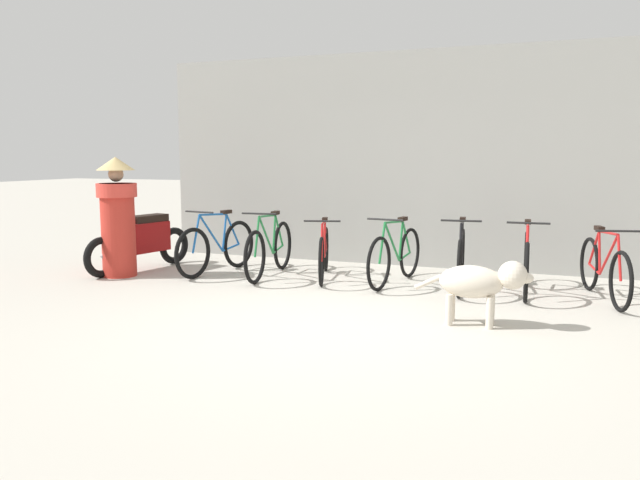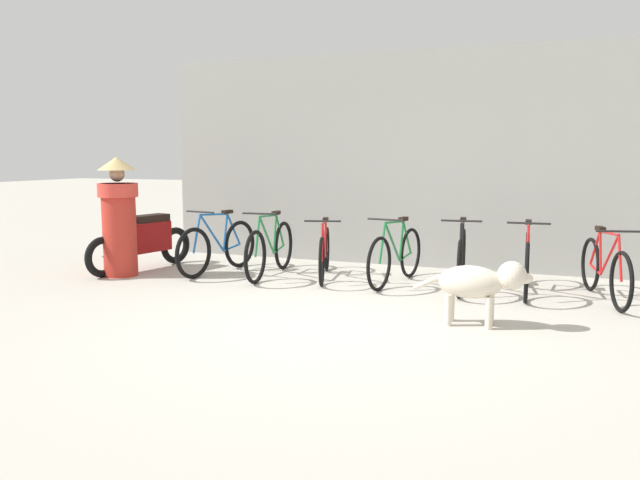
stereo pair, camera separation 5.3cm
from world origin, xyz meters
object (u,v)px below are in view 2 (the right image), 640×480
object	(u,v)px
bicycle_4	(461,259)
bicycle_5	(527,263)
bicycle_1	(270,249)
person_in_robes	(119,215)
bicycle_2	(324,253)
motorcycle	(141,240)
stray_dog	(480,282)
bicycle_3	(396,256)
bicycle_6	(605,270)
bicycle_0	(218,247)

from	to	relation	value
bicycle_4	bicycle_5	bearing A→B (deg)	83.51
bicycle_1	person_in_robes	world-z (taller)	person_in_robes
bicycle_2	bicycle_4	bearing A→B (deg)	72.53
motorcycle	stray_dog	world-z (taller)	motorcycle
bicycle_3	bicycle_6	distance (m)	2.39
bicycle_0	motorcycle	distance (m)	1.13
bicycle_2	bicycle_6	world-z (taller)	bicycle_6
bicycle_4	person_in_robes	world-z (taller)	person_in_robes
bicycle_4	person_in_robes	distance (m)	4.49
stray_dog	person_in_robes	world-z (taller)	person_in_robes
bicycle_0	bicycle_3	size ratio (longest dim) A/B	1.01
bicycle_6	bicycle_3	bearing A→B (deg)	-105.31
bicycle_2	bicycle_0	bearing A→B (deg)	-100.41
stray_dog	bicycle_0	bearing A→B (deg)	156.46
bicycle_2	stray_dog	bearing A→B (deg)	35.95
motorcycle	person_in_robes	distance (m)	0.59
bicycle_3	bicycle_5	size ratio (longest dim) A/B	0.98
bicycle_3	motorcycle	size ratio (longest dim) A/B	0.90
bicycle_2	motorcycle	bearing A→B (deg)	-98.61
bicycle_1	bicycle_2	bearing A→B (deg)	95.06
bicycle_3	person_in_robes	xyz separation A→B (m)	(-3.58, -0.80, 0.47)
bicycle_4	bicycle_6	xyz separation A→B (m)	(1.58, -0.07, -0.02)
bicycle_3	person_in_robes	world-z (taller)	person_in_robes
bicycle_3	bicycle_0	bearing A→B (deg)	-77.95
bicycle_0	bicycle_1	distance (m)	0.78
bicycle_5	person_in_robes	world-z (taller)	person_in_robes
bicycle_0	bicycle_3	bearing A→B (deg)	102.40
bicycle_0	bicycle_5	xyz separation A→B (m)	(4.03, 0.15, 0.00)
bicycle_3	bicycle_4	distance (m)	0.81
bicycle_4	stray_dog	bearing A→B (deg)	7.99
bicycle_5	person_in_robes	distance (m)	5.22
person_in_robes	bicycle_4	bearing A→B (deg)	-170.76
bicycle_3	motorcycle	xyz separation A→B (m)	(-3.58, -0.35, 0.08)
bicycle_0	bicycle_4	xyz separation A→B (m)	(3.28, 0.15, 0.00)
bicycle_3	bicycle_5	distance (m)	1.56
person_in_robes	bicycle_6	bearing A→B (deg)	-174.15
bicycle_2	bicycle_1	bearing A→B (deg)	-96.77
bicycle_2	bicycle_5	size ratio (longest dim) A/B	0.96
bicycle_0	motorcycle	xyz separation A→B (m)	(-1.11, -0.21, 0.07)
bicycle_3	motorcycle	world-z (taller)	motorcycle
bicycle_5	motorcycle	bearing A→B (deg)	-88.68
bicycle_4	motorcycle	world-z (taller)	motorcycle
bicycle_0	bicycle_5	bearing A→B (deg)	101.20
bicycle_4	stray_dog	size ratio (longest dim) A/B	1.57
bicycle_6	person_in_robes	distance (m)	6.03
bicycle_2	person_in_robes	world-z (taller)	person_in_robes
bicycle_4	stray_dog	world-z (taller)	bicycle_4
bicycle_1	bicycle_2	size ratio (longest dim) A/B	1.09
person_in_robes	stray_dog	bearing A→B (deg)	168.97
bicycle_4	motorcycle	distance (m)	4.41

